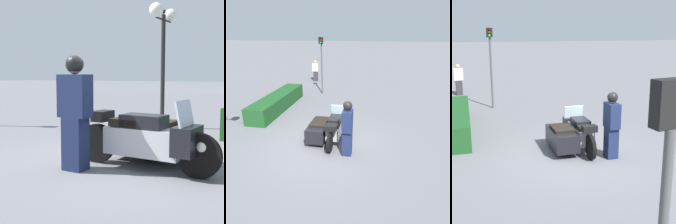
% 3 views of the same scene
% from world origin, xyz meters
% --- Properties ---
extents(ground_plane, '(160.00, 160.00, 0.00)m').
position_xyz_m(ground_plane, '(0.00, 0.00, 0.00)').
color(ground_plane, slate).
extents(police_motorcycle, '(2.53, 1.25, 1.17)m').
position_xyz_m(police_motorcycle, '(0.64, 0.07, 0.48)').
color(police_motorcycle, black).
rests_on(police_motorcycle, ground).
extents(officer_rider, '(0.51, 0.31, 1.87)m').
position_xyz_m(officer_rider, '(-0.35, -0.83, 0.99)').
color(officer_rider, '#192347').
rests_on(officer_rider, ground).
extents(twin_lamp_post, '(0.39, 1.43, 3.51)m').
position_xyz_m(twin_lamp_post, '(-0.91, 4.09, 2.85)').
color(twin_lamp_post, black).
rests_on(twin_lamp_post, ground).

